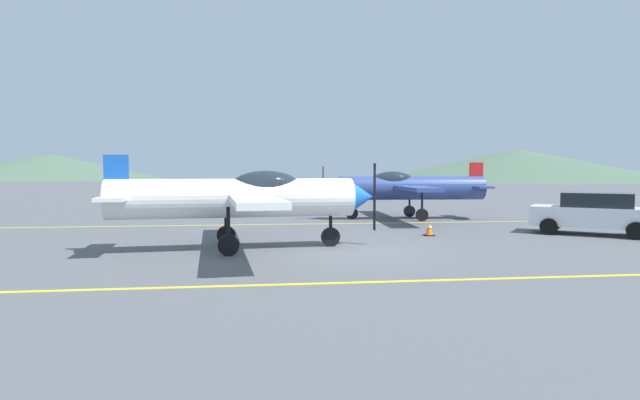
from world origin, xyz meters
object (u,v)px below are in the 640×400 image
at_px(traffic_cone_front, 429,228).
at_px(airplane_near, 245,197).
at_px(airplane_mid, 405,187).
at_px(car_sedan, 593,213).

bearing_deg(traffic_cone_front, airplane_near, -160.09).
xyz_separation_m(airplane_mid, traffic_cone_front, (-1.09, -6.77, -1.35)).
height_order(airplane_near, traffic_cone_front, airplane_near).
relative_size(airplane_near, traffic_cone_front, 16.52).
xyz_separation_m(airplane_mid, car_sedan, (5.28, -7.22, -0.80)).
bearing_deg(airplane_near, car_sedan, 8.69).
relative_size(airplane_near, car_sedan, 2.16).
distance_m(car_sedan, traffic_cone_front, 6.41).
bearing_deg(traffic_cone_front, airplane_mid, 80.87).
relative_size(airplane_mid, car_sedan, 2.16).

